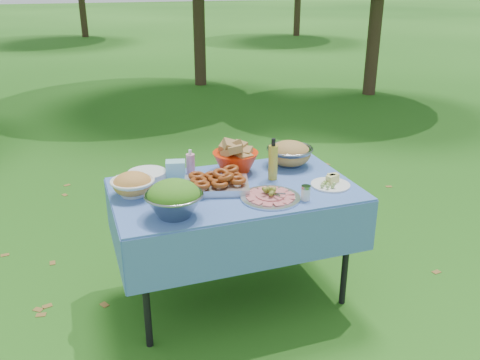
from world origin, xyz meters
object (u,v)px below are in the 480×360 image
object	(u,v)px
salad_bowl	(174,199)
oil_bottle	(273,159)
pasta_bowl_steel	(290,153)
charcuterie_platter	(271,192)
plate_stack	(147,176)
bread_bowl	(235,157)
picnic_table	(235,243)

from	to	relation	value
salad_bowl	oil_bottle	world-z (taller)	oil_bottle
pasta_bowl_steel	charcuterie_platter	bearing A→B (deg)	-124.93
charcuterie_platter	pasta_bowl_steel	bearing A→B (deg)	55.07
plate_stack	charcuterie_platter	world-z (taller)	charcuterie_platter
pasta_bowl_steel	oil_bottle	size ratio (longest dim) A/B	1.16
bread_bowl	oil_bottle	xyz separation A→B (m)	(0.18, -0.21, 0.03)
salad_bowl	plate_stack	distance (m)	0.57
oil_bottle	plate_stack	bearing A→B (deg)	162.32
picnic_table	pasta_bowl_steel	size ratio (longest dim) A/B	4.72
salad_bowl	pasta_bowl_steel	world-z (taller)	salad_bowl
plate_stack	bread_bowl	bearing A→B (deg)	-2.87
salad_bowl	bread_bowl	bearing A→B (deg)	45.39
bread_bowl	oil_bottle	distance (m)	0.28
plate_stack	oil_bottle	size ratio (longest dim) A/B	0.90
picnic_table	bread_bowl	distance (m)	0.56
picnic_table	bread_bowl	size ratio (longest dim) A/B	4.88
oil_bottle	pasta_bowl_steel	bearing A→B (deg)	44.59
bread_bowl	oil_bottle	bearing A→B (deg)	-50.15
plate_stack	charcuterie_platter	distance (m)	0.81
charcuterie_platter	oil_bottle	distance (m)	0.32
picnic_table	salad_bowl	bearing A→B (deg)	-148.50
bread_bowl	charcuterie_platter	xyz separation A→B (m)	(0.05, -0.49, -0.06)
salad_bowl	bread_bowl	distance (m)	0.75
picnic_table	salad_bowl	size ratio (longest dim) A/B	4.74
salad_bowl	oil_bottle	distance (m)	0.77
bread_bowl	charcuterie_platter	world-z (taller)	bread_bowl
picnic_table	charcuterie_platter	distance (m)	0.50
salad_bowl	charcuterie_platter	distance (m)	0.58
picnic_table	charcuterie_platter	size ratio (longest dim) A/B	4.21
picnic_table	plate_stack	size ratio (longest dim) A/B	6.04
picnic_table	plate_stack	distance (m)	0.70
pasta_bowl_steel	picnic_table	bearing A→B (deg)	-151.29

